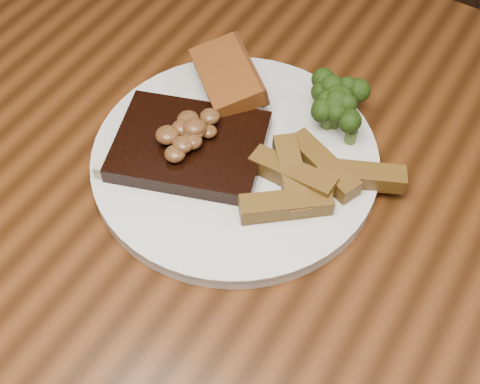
% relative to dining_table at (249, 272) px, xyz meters
% --- Properties ---
extents(dining_table, '(1.60, 0.90, 0.75)m').
position_rel_dining_table_xyz_m(dining_table, '(0.00, 0.00, 0.00)').
color(dining_table, '#4C260F').
rests_on(dining_table, ground).
extents(chair_far, '(0.40, 0.40, 0.84)m').
position_rel_dining_table_xyz_m(chair_far, '(-0.14, 0.66, -0.20)').
color(chair_far, black).
rests_on(chair_far, ground).
extents(plate, '(0.30, 0.30, 0.01)m').
position_rel_dining_table_xyz_m(plate, '(-0.05, 0.06, 0.10)').
color(plate, silver).
rests_on(plate, dining_table).
extents(steak, '(0.18, 0.16, 0.02)m').
position_rel_dining_table_xyz_m(steak, '(-0.10, 0.04, 0.12)').
color(steak, black).
rests_on(steak, plate).
extents(steak_bone, '(0.13, 0.06, 0.02)m').
position_rel_dining_table_xyz_m(steak_bone, '(-0.10, -0.01, 0.11)').
color(steak_bone, '#B7AB8E').
rests_on(steak_bone, plate).
extents(mushroom_pile, '(0.07, 0.07, 0.03)m').
position_rel_dining_table_xyz_m(mushroom_pile, '(-0.09, 0.04, 0.14)').
color(mushroom_pile, brown).
rests_on(mushroom_pile, steak).
extents(garlic_bread, '(0.11, 0.11, 0.02)m').
position_rel_dining_table_xyz_m(garlic_bread, '(-0.11, 0.13, 0.12)').
color(garlic_bread, brown).
rests_on(garlic_bread, plate).
extents(potato_wedges, '(0.12, 0.12, 0.02)m').
position_rel_dining_table_xyz_m(potato_wedges, '(0.03, 0.06, 0.12)').
color(potato_wedges, brown).
rests_on(potato_wedges, plate).
extents(broccoli_cluster, '(0.07, 0.07, 0.04)m').
position_rel_dining_table_xyz_m(broccoli_cluster, '(0.01, 0.15, 0.12)').
color(broccoli_cluster, '#203B0D').
rests_on(broccoli_cluster, plate).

